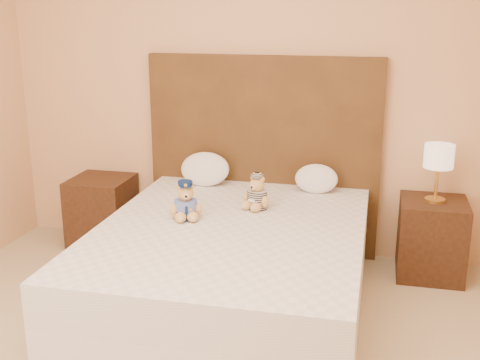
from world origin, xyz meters
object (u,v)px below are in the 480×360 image
(lamp, at_px, (439,159))
(pillow_left, at_px, (205,168))
(teddy_police, at_px, (186,200))
(teddy_prisoner, at_px, (257,192))
(nightstand_right, at_px, (431,238))
(bed, at_px, (231,268))
(pillow_right, at_px, (316,177))
(nightstand_left, at_px, (102,212))

(lamp, relative_size, pillow_left, 1.07)
(teddy_police, bearing_deg, teddy_prisoner, 16.05)
(teddy_police, xyz_separation_m, pillow_left, (-0.10, 0.76, 0.01))
(teddy_prisoner, relative_size, pillow_left, 0.61)
(nightstand_right, bearing_deg, teddy_prisoner, -159.85)
(bed, distance_m, teddy_police, 0.51)
(lamp, bearing_deg, teddy_prisoner, -159.85)
(lamp, bearing_deg, pillow_right, 177.91)
(bed, xyz_separation_m, pillow_right, (0.43, 0.83, 0.38))
(pillow_left, distance_m, pillow_right, 0.83)
(bed, bearing_deg, nightstand_left, 147.38)
(lamp, relative_size, teddy_police, 1.64)
(lamp, bearing_deg, pillow_left, 178.96)
(teddy_police, distance_m, pillow_left, 0.76)
(nightstand_left, height_order, nightstand_right, same)
(bed, relative_size, pillow_left, 5.37)
(nightstand_right, bearing_deg, pillow_left, 178.96)
(nightstand_right, distance_m, pillow_right, 0.91)
(bed, xyz_separation_m, teddy_police, (-0.31, 0.07, 0.40))
(teddy_police, relative_size, pillow_right, 0.79)
(teddy_police, bearing_deg, nightstand_left, 121.42)
(lamp, relative_size, pillow_right, 1.30)
(nightstand_right, height_order, pillow_right, pillow_right)
(nightstand_left, relative_size, pillow_right, 1.79)
(bed, distance_m, pillow_right, 1.01)
(lamp, distance_m, pillow_left, 1.66)
(lamp, height_order, pillow_left, lamp)
(bed, xyz_separation_m, pillow_left, (-0.40, 0.83, 0.41))
(nightstand_right, xyz_separation_m, teddy_police, (-1.56, -0.73, 0.40))
(lamp, xyz_separation_m, pillow_left, (-1.65, 0.03, -0.17))
(lamp, bearing_deg, nightstand_left, 180.00)
(teddy_prisoner, distance_m, pillow_left, 0.67)
(nightstand_left, xyz_separation_m, pillow_right, (1.68, 0.03, 0.38))
(teddy_prisoner, bearing_deg, nightstand_left, -174.65)
(nightstand_left, height_order, pillow_left, pillow_left)
(nightstand_left, bearing_deg, lamp, 0.00)
(nightstand_right, relative_size, teddy_prisoner, 2.41)
(pillow_right, bearing_deg, teddy_prisoner, -126.76)
(nightstand_left, height_order, pillow_right, pillow_right)
(bed, distance_m, pillow_left, 1.01)
(pillow_left, xyz_separation_m, pillow_right, (0.83, 0.00, -0.02))
(bed, height_order, nightstand_left, same)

